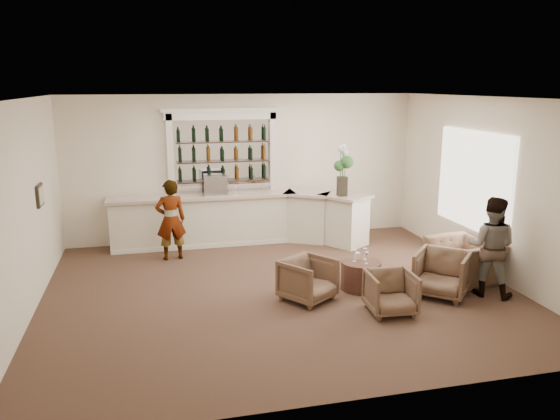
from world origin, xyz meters
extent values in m
plane|color=brown|center=(0.00, 0.00, 0.00)|extent=(8.00, 8.00, 0.00)
cube|color=beige|center=(0.00, 3.50, 1.65)|extent=(8.00, 0.04, 3.30)
cube|color=beige|center=(-4.00, 0.00, 1.65)|extent=(0.04, 7.00, 3.30)
cube|color=beige|center=(4.00, 0.00, 1.65)|extent=(0.04, 7.00, 3.30)
cube|color=white|center=(0.00, 0.00, 3.30)|extent=(8.00, 7.00, 0.04)
cube|color=white|center=(3.97, 0.50, 1.70)|extent=(0.05, 2.40, 1.90)
cube|color=black|center=(-3.97, 1.20, 1.65)|extent=(0.04, 0.46, 0.38)
cube|color=beige|center=(-3.94, 1.20, 1.65)|extent=(0.01, 0.38, 0.30)
cube|color=#EDE5CE|center=(-1.00, 3.15, 0.54)|extent=(4.00, 0.70, 1.08)
cube|color=beige|center=(-1.00, 3.13, 1.11)|extent=(4.10, 0.82, 0.06)
cube|color=#EDE5CE|center=(1.35, 2.92, 0.54)|extent=(1.12, 1.04, 1.08)
cube|color=beige|center=(1.35, 2.90, 1.11)|extent=(1.27, 1.19, 0.06)
cube|color=#EDE5CE|center=(2.05, 2.40, 0.54)|extent=(1.08, 1.14, 1.08)
cube|color=beige|center=(2.05, 2.38, 1.11)|extent=(1.24, 1.29, 0.06)
cube|color=silver|center=(-1.00, 2.82, 0.05)|extent=(4.00, 0.06, 0.10)
cube|color=white|center=(-0.50, 3.48, 1.95)|extent=(2.15, 0.02, 1.65)
cube|color=silver|center=(-1.65, 3.42, 1.45)|extent=(0.14, 0.16, 2.90)
cube|color=silver|center=(0.65, 3.42, 1.45)|extent=(0.14, 0.16, 2.90)
cube|color=silver|center=(-0.50, 3.42, 2.84)|extent=(2.52, 0.16, 0.18)
cube|color=silver|center=(-0.50, 3.42, 2.96)|extent=(2.64, 0.20, 0.08)
cube|color=#312118|center=(-0.50, 3.37, 1.38)|extent=(2.05, 0.20, 0.03)
cube|color=#312118|center=(-0.50, 3.37, 1.82)|extent=(2.05, 0.20, 0.03)
cube|color=#312118|center=(-0.50, 3.37, 2.26)|extent=(2.05, 0.20, 0.03)
cylinder|color=#503023|center=(1.40, -0.25, 0.25)|extent=(0.71, 0.71, 0.50)
imported|color=gray|center=(-1.74, 2.24, 0.83)|extent=(0.64, 0.46, 1.66)
imported|color=gray|center=(3.40, -1.01, 0.85)|extent=(1.05, 1.03, 1.71)
imported|color=brown|center=(0.35, -0.52, 0.36)|extent=(1.08, 1.08, 0.71)
imported|color=brown|center=(1.47, -1.33, 0.33)|extent=(0.76, 0.78, 0.67)
imported|color=brown|center=(2.61, -0.86, 0.39)|extent=(1.19, 1.19, 0.78)
imported|color=brown|center=(3.40, -0.27, 0.37)|extent=(1.19, 1.31, 0.75)
cube|color=#BABABF|center=(-0.72, 3.07, 1.36)|extent=(0.53, 0.45, 0.44)
cube|color=black|center=(1.94, 2.29, 1.35)|extent=(0.19, 0.19, 0.42)
cube|color=white|center=(1.38, -0.11, 0.56)|extent=(0.08, 0.08, 0.12)
camera|label=1|loc=(-2.11, -8.72, 3.53)|focal=35.00mm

